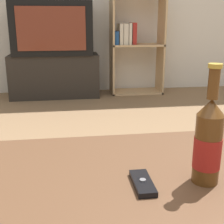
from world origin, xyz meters
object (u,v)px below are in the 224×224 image
object	(u,v)px
cell_phone	(143,183)
beer_bottle	(208,142)
tv_stand	(55,76)
bookshelf	(134,42)
television	(52,28)

from	to	relation	value
cell_phone	beer_bottle	bearing A→B (deg)	-0.46
tv_stand	bookshelf	distance (m)	0.95
television	beer_bottle	size ratio (longest dim) A/B	2.78
bookshelf	beer_bottle	xyz separation A→B (m)	(-0.41, -2.83, -0.03)
beer_bottle	television	bearing A→B (deg)	99.72
bookshelf	beer_bottle	distance (m)	2.86
television	bookshelf	xyz separation A→B (m)	(0.89, 0.05, -0.16)
tv_stand	television	size ratio (longest dim) A/B	1.15
television	cell_phone	bearing A→B (deg)	-83.50
beer_bottle	cell_phone	world-z (taller)	beer_bottle
bookshelf	beer_bottle	world-z (taller)	bookshelf
tv_stand	bookshelf	bearing A→B (deg)	3.28
tv_stand	cell_phone	xyz separation A→B (m)	(0.32, -2.78, 0.22)
television	cell_phone	distance (m)	2.81
television	beer_bottle	bearing A→B (deg)	-80.28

